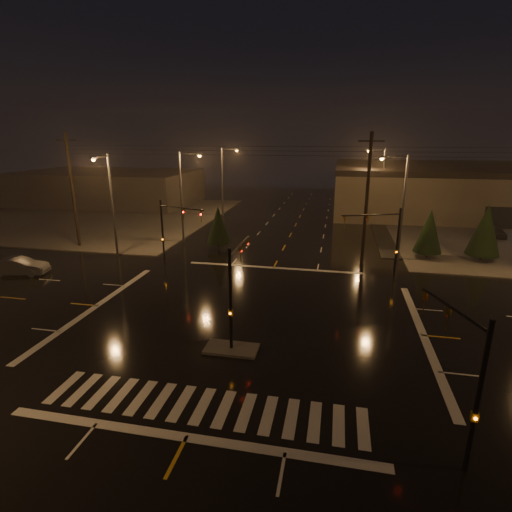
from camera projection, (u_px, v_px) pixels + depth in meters
The scene contains 23 objects.
ground at pixel (247, 319), 26.35m from camera, with size 140.00×140.00×0.00m, color black.
sidewalk_nw at pixel (98, 216), 60.24m from camera, with size 36.00×36.00×0.12m, color #47443F.
median_island at pixel (231, 349), 22.58m from camera, with size 3.00×1.60×0.15m, color #47443F.
crosswalk at pixel (203, 406), 17.91m from camera, with size 15.00×2.60×0.01m, color beige.
stop_bar_near at pixel (186, 437), 16.03m from camera, with size 16.00×0.50×0.01m, color beige.
stop_bar_far at pixel (274, 268), 36.67m from camera, with size 16.00×0.50×0.01m, color beige.
commercial_block at pixel (109, 187), 71.67m from camera, with size 30.00×18.00×5.60m, color #423B3A.
signal_mast_median at pixel (235, 282), 22.39m from camera, with size 0.25×4.59×6.00m.
signal_mast_ne at pixel (386, 235), 32.93m from camera, with size 4.84×1.86×6.00m.
signal_mast_nw at pixel (170, 225), 36.59m from camera, with size 4.84×1.86×6.00m.
signal_mast_se at pixel (466, 368), 14.17m from camera, with size 1.55×3.87×6.00m.
streetlight_1 at pixel (184, 191), 43.71m from camera, with size 2.77×0.32×10.00m.
streetlight_2 at pixel (224, 177), 58.71m from camera, with size 2.77×0.32×10.00m.
streetlight_3 at pixel (400, 200), 37.53m from camera, with size 2.77×0.32×10.00m.
streetlight_4 at pixel (381, 179), 56.29m from camera, with size 2.77×0.32×10.00m.
streetlight_5 at pixel (110, 199), 38.24m from camera, with size 0.32×2.77×10.00m.
utility_pole_0 at pixel (72, 190), 41.94m from camera, with size 2.20×0.32×12.00m.
utility_pole_1 at pixel (367, 199), 36.17m from camera, with size 2.20×0.32×12.00m.
conifer_0 at pixel (429, 231), 38.62m from camera, with size 2.67×2.67×4.88m.
conifer_1 at pixel (485, 230), 37.73m from camera, with size 3.06×3.06×5.49m.
conifer_3 at pixel (218, 225), 41.92m from camera, with size 2.52×2.52×4.63m.
car_parked at pixel (494, 231), 47.70m from camera, with size 1.82×4.52×1.54m, color black.
car_crossing at pixel (19, 266), 34.61m from camera, with size 1.63×4.67×1.54m, color #595C61.
Camera 1 is at (5.40, -23.41, 11.62)m, focal length 28.00 mm.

